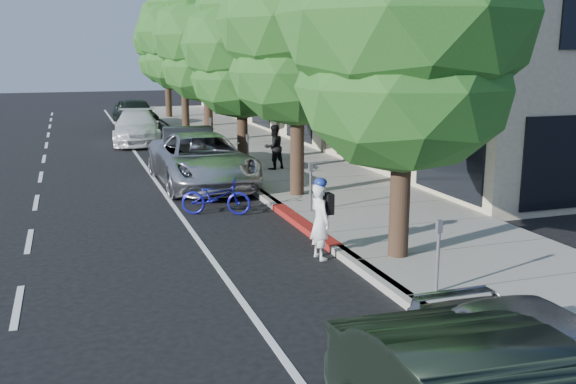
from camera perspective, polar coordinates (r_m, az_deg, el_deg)
name	(u,v)px	position (r m, az deg, el deg)	size (l,w,h in m)	color
ground	(319,240)	(14.53, 2.79, -4.24)	(120.00, 120.00, 0.00)	black
sidewalk	(296,170)	(22.60, 0.72, 1.95)	(4.60, 56.00, 0.15)	gray
curb	(233,174)	(21.94, -4.95, 1.60)	(0.30, 56.00, 0.15)	#9E998E
curb_red_segment	(304,225)	(15.41, 1.42, -2.98)	(0.32, 4.00, 0.15)	maroon
storefront_building	(364,65)	(34.29, 6.73, 11.17)	(10.00, 36.00, 7.00)	beige
street_tree_0	(407,21)	(12.52, 10.50, 14.70)	(4.92, 4.92, 7.69)	black
street_tree_1	(298,25)	(18.01, 0.85, 14.62)	(4.48, 4.48, 7.78)	black
street_tree_2	(241,47)	(23.73, -4.19, 12.75)	(4.39, 4.39, 7.05)	black
street_tree_3	(206,38)	(29.57, -7.26, 13.41)	(4.88, 4.88, 7.75)	black
street_tree_4	(183,35)	(35.47, -9.32, 13.58)	(5.07, 5.07, 8.16)	black
street_tree_5	(166,42)	(41.39, -10.77, 13.00)	(4.19, 4.19, 7.59)	black
cyclist	(320,221)	(13.02, 2.87, -2.62)	(0.57, 0.38, 1.57)	white
bicycle	(216,197)	(16.72, -6.42, -0.42)	(0.63, 1.81, 0.95)	#1817A0
silver_suv	(202,160)	(20.41, -7.67, 2.84)	(2.71, 5.88, 1.64)	silver
dark_sedan	(188,151)	(22.52, -8.85, 3.62)	(1.68, 4.80, 1.58)	#222528
white_pickup	(137,127)	(30.61, -13.29, 5.61)	(2.08, 5.11, 1.48)	white
dark_suv_far	(135,113)	(37.21, -13.45, 6.87)	(1.94, 4.83, 1.65)	black
near_car_a	(556,383)	(7.61, 22.68, -15.38)	(1.70, 4.24, 1.44)	#9D9DA2
pedestrian	(274,147)	(22.28, -1.27, 4.01)	(0.75, 0.59, 1.55)	black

